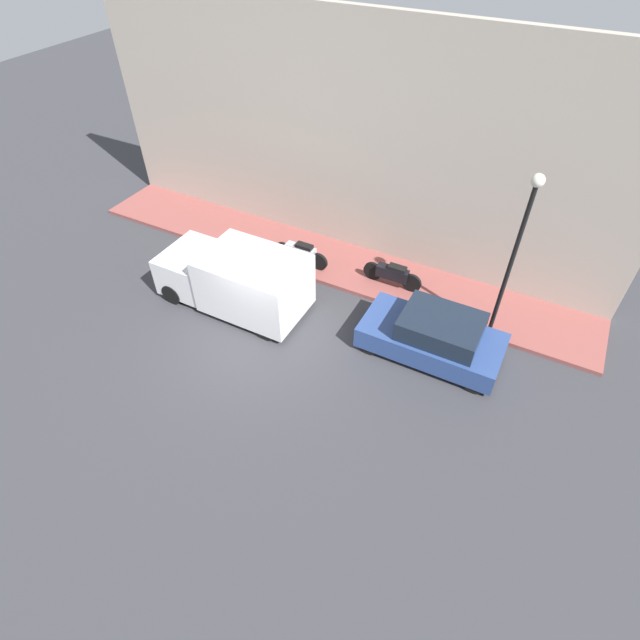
{
  "coord_description": "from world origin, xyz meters",
  "views": [
    {
      "loc": [
        -8.05,
        -6.36,
        10.35
      ],
      "look_at": [
        1.14,
        -1.51,
        0.6
      ],
      "focal_mm": 28.0,
      "sensor_mm": 36.0,
      "label": 1
    }
  ],
  "objects_px": {
    "parked_car": "(434,336)",
    "streetlamp": "(519,238)",
    "motorcycle_black": "(393,274)",
    "scooter_silver": "(301,253)",
    "delivery_van": "(235,278)"
  },
  "relations": [
    {
      "from": "scooter_silver",
      "to": "motorcycle_black",
      "type": "bearing_deg",
      "value": -83.3
    },
    {
      "from": "parked_car",
      "to": "motorcycle_black",
      "type": "xyz_separation_m",
      "value": [
        2.18,
        2.07,
        -0.09
      ]
    },
    {
      "from": "motorcycle_black",
      "to": "streetlamp",
      "type": "distance_m",
      "value": 4.37
    },
    {
      "from": "scooter_silver",
      "to": "parked_car",
      "type": "bearing_deg",
      "value": -109.19
    },
    {
      "from": "parked_car",
      "to": "motorcycle_black",
      "type": "bearing_deg",
      "value": 43.48
    },
    {
      "from": "scooter_silver",
      "to": "motorcycle_black",
      "type": "xyz_separation_m",
      "value": [
        0.37,
        -3.14,
        -0.02
      ]
    },
    {
      "from": "delivery_van",
      "to": "streetlamp",
      "type": "bearing_deg",
      "value": -72.29
    },
    {
      "from": "scooter_silver",
      "to": "streetlamp",
      "type": "height_order",
      "value": "streetlamp"
    },
    {
      "from": "parked_car",
      "to": "streetlamp",
      "type": "relative_size",
      "value": 0.79
    },
    {
      "from": "scooter_silver",
      "to": "motorcycle_black",
      "type": "distance_m",
      "value": 3.17
    },
    {
      "from": "delivery_van",
      "to": "parked_car",
      "type": "bearing_deg",
      "value": -82.91
    },
    {
      "from": "parked_car",
      "to": "motorcycle_black",
      "type": "distance_m",
      "value": 3.01
    },
    {
      "from": "motorcycle_black",
      "to": "scooter_silver",
      "type": "bearing_deg",
      "value": 96.7
    },
    {
      "from": "parked_car",
      "to": "delivery_van",
      "type": "relative_size",
      "value": 0.84
    },
    {
      "from": "parked_car",
      "to": "streetlamp",
      "type": "distance_m",
      "value": 3.34
    }
  ]
}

